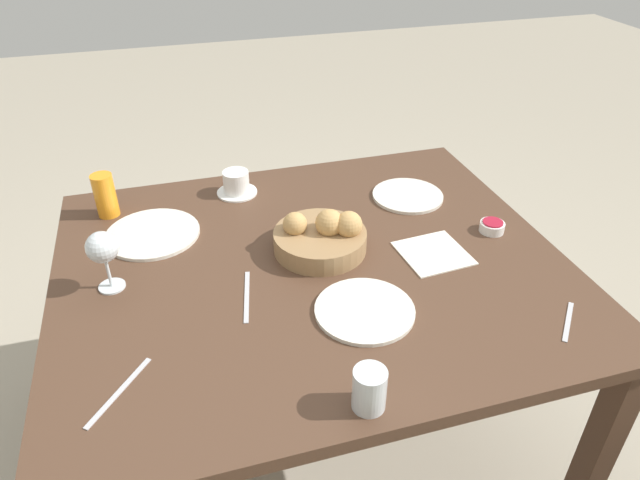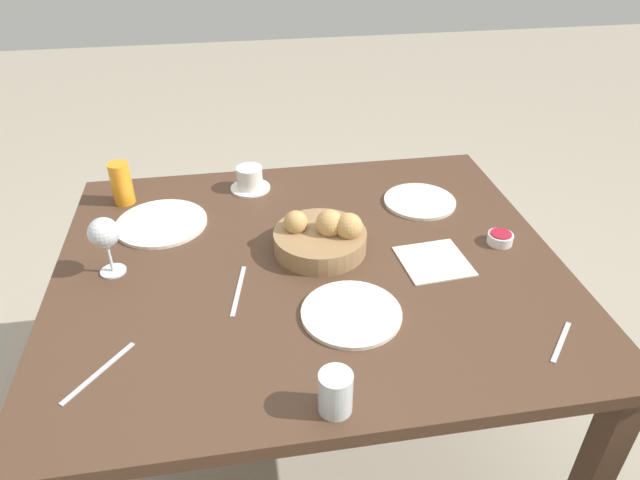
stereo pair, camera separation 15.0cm
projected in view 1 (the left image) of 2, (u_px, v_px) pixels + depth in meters
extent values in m
plane|color=#A89E89|center=(314.00, 439.00, 1.87)|extent=(10.00, 10.00, 0.00)
cube|color=#4C3323|center=(312.00, 267.00, 1.48)|extent=(1.29, 1.09, 0.03)
cube|color=#4C3323|center=(426.00, 243.00, 2.22)|extent=(0.06, 0.06, 0.68)
cube|color=#4C3323|center=(105.00, 298.00, 1.94)|extent=(0.06, 0.06, 0.68)
cube|color=#4C3323|center=(595.00, 456.00, 1.43)|extent=(0.06, 0.06, 0.68)
cylinder|color=#99754C|center=(320.00, 241.00, 1.51)|extent=(0.25, 0.25, 0.05)
sphere|color=tan|center=(349.00, 225.00, 1.48)|extent=(0.07, 0.07, 0.07)
sphere|color=tan|center=(295.00, 224.00, 1.49)|extent=(0.06, 0.06, 0.06)
sphere|color=tan|center=(329.00, 223.00, 1.49)|extent=(0.07, 0.07, 0.07)
cylinder|color=silver|center=(408.00, 196.00, 1.75)|extent=(0.22, 0.22, 0.01)
cylinder|color=silver|center=(153.00, 234.00, 1.58)|extent=(0.26, 0.26, 0.01)
cylinder|color=silver|center=(365.00, 310.00, 1.31)|extent=(0.23, 0.23, 0.01)
cylinder|color=orange|center=(105.00, 195.00, 1.63)|extent=(0.06, 0.06, 0.13)
cylinder|color=silver|center=(369.00, 389.00, 1.06)|extent=(0.07, 0.07, 0.09)
cylinder|color=silver|center=(112.00, 286.00, 1.39)|extent=(0.06, 0.06, 0.00)
cylinder|color=silver|center=(109.00, 273.00, 1.36)|extent=(0.01, 0.01, 0.07)
sphere|color=silver|center=(102.00, 247.00, 1.32)|extent=(0.08, 0.08, 0.08)
cylinder|color=white|center=(237.00, 192.00, 1.78)|extent=(0.12, 0.12, 0.01)
cylinder|color=white|center=(236.00, 182.00, 1.75)|extent=(0.08, 0.08, 0.07)
cylinder|color=white|center=(492.00, 227.00, 1.59)|extent=(0.07, 0.07, 0.03)
cylinder|color=#A3192D|center=(493.00, 222.00, 1.58)|extent=(0.06, 0.06, 0.00)
cube|color=#B7B7BC|center=(247.00, 296.00, 1.36)|extent=(0.05, 0.19, 0.00)
cube|color=#B7B7BC|center=(119.00, 392.00, 1.11)|extent=(0.13, 0.16, 0.00)
cube|color=#B7B7BC|center=(568.00, 322.00, 1.28)|extent=(0.10, 0.11, 0.00)
cube|color=silver|center=(433.00, 253.00, 1.50)|extent=(0.18, 0.18, 0.00)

